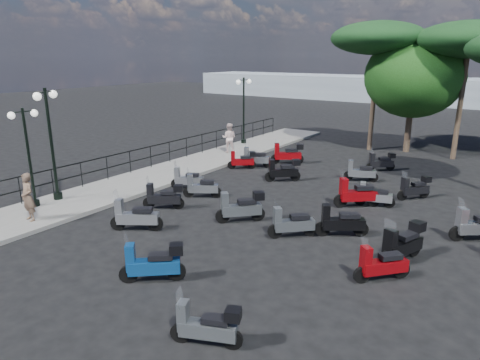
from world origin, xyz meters
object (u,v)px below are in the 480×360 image
Objects in this scene: pedestrian_far at (229,138)px; scooter_13 at (292,224)px; scooter_1 at (164,197)px; scooter_9 at (283,171)px; scooter_12 at (153,263)px; scooter_21 at (381,162)px; scooter_15 at (374,196)px; scooter_18 at (207,326)px; scooter_19 at (402,244)px; scooter_7 at (241,207)px; scooter_10 at (287,154)px; pine_0 at (470,40)px; lamp_post_1 at (51,137)px; scooter_26 at (478,225)px; scooter_14 at (341,222)px; pine_2 at (379,39)px; scooter_20 at (356,194)px; broadleaf_tree at (414,76)px; lamp_post_2 at (244,106)px; lamp_post_0 at (28,151)px; scooter_16 at (360,172)px; scooter_24 at (381,265)px; scooter_3 at (255,158)px; scooter_2 at (187,179)px; woman at (28,197)px; scooter_27 at (414,188)px; scooter_4 at (242,160)px; scooter_6 at (135,217)px; scooter_8 at (201,187)px.

pedestrian_far reaches higher than scooter_13.
scooter_9 reaches higher than scooter_1.
scooter_12 is (3.64, -4.13, 0.04)m from scooter_1.
scooter_15 is at bearing 153.32° from scooter_21.
scooter_19 reaches higher than scooter_18.
scooter_10 reaches higher than scooter_7.
lamp_post_1 is at bearing -124.43° from pine_0.
scooter_26 is at bearing 134.19° from pedestrian_far.
scooter_14 is at bearing 118.57° from pedestrian_far.
scooter_14 is 2.22m from scooter_19.
pine_2 is at bearing -13.45° from scooter_18.
pine_0 is at bearing -68.41° from scooter_21.
scooter_20 is 0.22× the size of broadleaf_tree.
scooter_13 is at bearing 168.40° from scooter_9.
lamp_post_2 is 17.04m from scooter_19.
pine_2 reaches higher than scooter_26.
lamp_post_0 is at bearing -77.15° from lamp_post_2.
scooter_18 is at bearing 164.09° from scooter_16.
scooter_9 is 9.28m from scooter_24.
pedestrian_far is 10.41m from pine_2.
scooter_9 is (2.50, -1.52, 0.05)m from scooter_3.
scooter_21 is 8.18m from pine_0.
scooter_2 is 10.71m from scooter_18.
broadleaf_tree reaches higher than scooter_14.
scooter_21 is (0.24, 2.41, 0.02)m from scooter_16.
scooter_13 is (4.76, -8.51, -0.08)m from scooter_10.
woman is at bearing -72.56° from lamp_post_2.
scooter_10 is 0.23× the size of broadleaf_tree.
scooter_14 is 6.71m from scooter_18.
scooter_27 is at bearing -60.78° from scooter_12.
scooter_20 is (6.88, -2.28, 0.07)m from scooter_4.
scooter_14 reaches higher than scooter_12.
scooter_2 is 0.92× the size of scooter_6.
scooter_24 is at bearing 120.10° from scooter_26.
scooter_7 reaches higher than scooter_13.
scooter_19 reaches higher than scooter_15.
lamp_post_0 is 2.48× the size of scooter_26.
scooter_14 is at bearing -163.77° from scooter_4.
scooter_20 is (9.35, -4.54, -0.49)m from pedestrian_far.
lamp_post_1 is at bearing 62.41° from pedestrian_far.
scooter_19 reaches higher than scooter_4.
scooter_7 is (5.90, 4.33, -0.46)m from woman.
scooter_20 is at bearing 92.05° from scooter_27.
scooter_20 reaches higher than scooter_3.
scooter_19 is (9.20, -6.69, 0.08)m from scooter_3.
scooter_19 is 0.23× the size of pine_0.
lamp_post_2 is 3.23× the size of scooter_27.
scooter_4 is at bearing 112.34° from scooter_10.
pine_2 is at bearing -40.39° from scooter_6.
scooter_8 is 0.93× the size of scooter_20.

